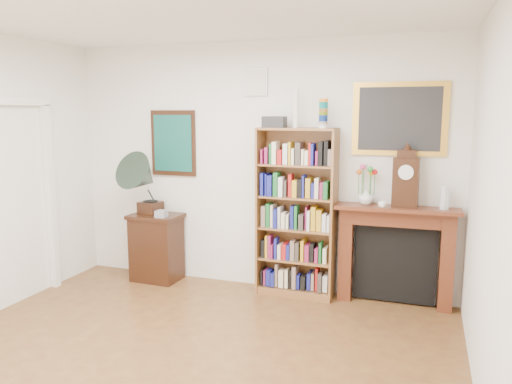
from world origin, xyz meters
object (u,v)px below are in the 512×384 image
mantel_clock (406,180)px  bottle_left (444,198)px  bottle_right (446,200)px  cd_stack (161,214)px  bookshelf (296,203)px  gramophone (144,179)px  side_cabinet (157,247)px  teacup (382,204)px  flower_vase (366,196)px  fireplace (395,247)px

mantel_clock → bottle_left: bearing=5.9°
mantel_clock → bottle_right: mantel_clock is taller
cd_stack → bottle_left: bearing=4.0°
bookshelf → mantel_clock: bearing=3.0°
gramophone → mantel_clock: 2.94m
mantel_clock → gramophone: bearing=-172.2°
cd_stack → mantel_clock: 2.75m
side_cabinet → gramophone: size_ratio=1.06×
bottle_left → bottle_right: (0.02, 0.01, -0.02)m
cd_stack → teacup: (2.49, 0.11, 0.24)m
mantel_clock → bottle_left: size_ratio=2.44×
gramophone → teacup: (2.72, 0.09, -0.15)m
cd_stack → teacup: bearing=2.6°
side_cabinet → teacup: teacup is taller
cd_stack → side_cabinet: bearing=141.5°
cd_stack → bottle_left: bottle_left is taller
flower_vase → bookshelf: bearing=-175.6°
cd_stack → bottle_right: bearing=4.1°
side_cabinet → teacup: bearing=2.1°
side_cabinet → flower_vase: size_ratio=4.78×
bookshelf → flower_vase: 0.75m
bookshelf → side_cabinet: bearing=-176.2°
bookshelf → mantel_clock: size_ratio=3.65×
teacup → bookshelf: bearing=175.9°
side_cabinet → cd_stack: (0.15, -0.12, 0.44)m
teacup → bottle_right: bearing=10.2°
teacup → bottle_right: (0.61, 0.11, 0.07)m
side_cabinet → gramophone: bearing=-130.9°
teacup → bottle_right: 0.62m
flower_vase → bottle_right: bearing=-1.0°
side_cabinet → bottle_left: bearing=3.9°
bookshelf → bottle_left: (1.50, 0.04, 0.14)m
teacup → bottle_left: bearing=9.9°
bookshelf → fireplace: 1.14m
side_cabinet → teacup: 2.72m
teacup → gramophone: bearing=-178.1°
side_cabinet → bottle_right: bearing=4.0°
gramophone → fireplace: bearing=13.7°
bookshelf → fireplace: size_ratio=1.69×
bottle_right → bottle_left: bearing=-162.3°
fireplace → gramophone: gramophone is taller
bottle_right → cd_stack: bearing=-175.9°
cd_stack → bottle_left: 3.09m
gramophone → cd_stack: bearing=3.7°
fireplace → bottle_left: (0.44, -0.04, 0.56)m
cd_stack → flower_vase: (2.31, 0.23, 0.29)m
side_cabinet → bottle_right: bottle_right is taller
teacup → bottle_right: size_ratio=0.41×
flower_vase → bottle_left: size_ratio=0.71×
fireplace → bottle_left: size_ratio=5.26×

